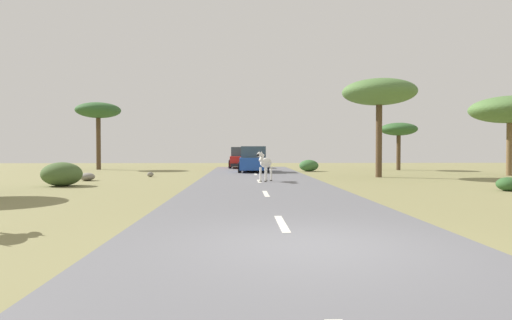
{
  "coord_description": "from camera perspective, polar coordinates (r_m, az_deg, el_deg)",
  "views": [
    {
      "loc": [
        -1.1,
        -6.75,
        1.54
      ],
      "look_at": [
        -0.48,
        13.33,
        1.08
      ],
      "focal_mm": 30.56,
      "sensor_mm": 36.0,
      "label": 1
    }
  ],
  "objects": [
    {
      "name": "tree_0",
      "position": [
        35.33,
        18.17,
        3.77
      ],
      "size": [
        2.81,
        2.81,
        3.64
      ],
      "color": "#4C3823",
      "rests_on": "ground_plane"
    },
    {
      "name": "bush_0",
      "position": [
        18.92,
        30.13,
        -2.74
      ],
      "size": [
        0.86,
        0.78,
        0.52
      ],
      "primitive_type": "ellipsoid",
      "color": "#2D5628",
      "rests_on": "ground_plane"
    },
    {
      "name": "ground_plane",
      "position": [
        7.01,
        7.45,
        -11.38
      ],
      "size": [
        90.0,
        90.0,
        0.0
      ],
      "primitive_type": "plane",
      "color": "olive"
    },
    {
      "name": "tree_5",
      "position": [
        30.44,
        30.28,
        5.68
      ],
      "size": [
        4.6,
        4.6,
        4.78
      ],
      "color": "brown",
      "rests_on": "ground_plane"
    },
    {
      "name": "lane_markings",
      "position": [
        5.99,
        6.05,
        -13.05
      ],
      "size": [
        0.16,
        56.0,
        0.01
      ],
      "color": "silver",
      "rests_on": "road"
    },
    {
      "name": "bush_1",
      "position": [
        20.35,
        -24.09,
        -1.7
      ],
      "size": [
        1.7,
        1.53,
        1.02
      ],
      "primitive_type": "ellipsoid",
      "color": "#425B2D",
      "rests_on": "ground_plane"
    },
    {
      "name": "rock_2",
      "position": [
        23.44,
        -21.21,
        -2.06
      ],
      "size": [
        0.73,
        0.79,
        0.4
      ],
      "primitive_type": "ellipsoid",
      "color": "gray",
      "rests_on": "ground_plane"
    },
    {
      "name": "tree_3",
      "position": [
        36.66,
        -19.95,
        6.01
      ],
      "size": [
        3.47,
        3.47,
        5.29
      ],
      "color": "#4C3823",
      "rests_on": "ground_plane"
    },
    {
      "name": "tree_1",
      "position": [
        25.81,
        15.83,
        8.43
      ],
      "size": [
        4.15,
        4.15,
        5.54
      ],
      "color": "#4C3823",
      "rests_on": "ground_plane"
    },
    {
      "name": "car_0",
      "position": [
        29.81,
        -0.38,
        -0.02
      ],
      "size": [
        2.06,
        4.36,
        1.74
      ],
      "rotation": [
        0.0,
        0.0,
        -0.01
      ],
      "color": "#1E479E",
      "rests_on": "road"
    },
    {
      "name": "bush_2",
      "position": [
        31.68,
        6.94,
        -0.73
      ],
      "size": [
        1.39,
        1.25,
        0.83
      ],
      "primitive_type": "ellipsoid",
      "color": "#386633",
      "rests_on": "ground_plane"
    },
    {
      "name": "road",
      "position": [
        6.96,
        4.91,
        -11.25
      ],
      "size": [
        6.0,
        64.0,
        0.05
      ],
      "primitive_type": "cube",
      "color": "slate",
      "rests_on": "ground_plane"
    },
    {
      "name": "zebra_0",
      "position": [
        20.63,
        1.2,
        -0.42
      ],
      "size": [
        0.92,
        1.42,
        1.45
      ],
      "rotation": [
        0.0,
        0.0,
        2.66
      ],
      "color": "silver",
      "rests_on": "road"
    },
    {
      "name": "rock_0",
      "position": [
        20.68,
        29.7,
        -2.66
      ],
      "size": [
        0.45,
        0.46,
        0.34
      ],
      "primitive_type": "ellipsoid",
      "color": "gray",
      "rests_on": "ground_plane"
    },
    {
      "name": "rock_3",
      "position": [
        25.69,
        -13.67,
        -1.85
      ],
      "size": [
        0.36,
        0.27,
        0.28
      ],
      "primitive_type": "ellipsoid",
      "color": "gray",
      "rests_on": "ground_plane"
    },
    {
      "name": "car_1",
      "position": [
        36.52,
        -1.97,
        0.22
      ],
      "size": [
        2.05,
        4.35,
        1.74
      ],
      "rotation": [
        0.0,
        0.0,
        3.15
      ],
      "color": "red",
      "rests_on": "road"
    }
  ]
}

